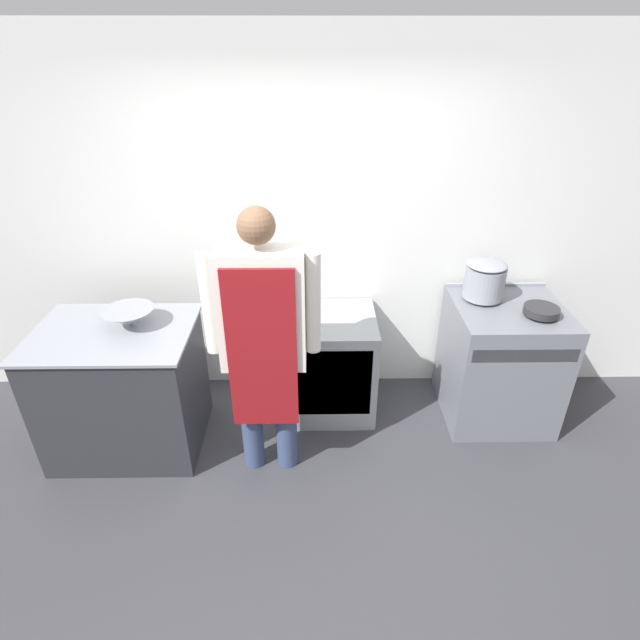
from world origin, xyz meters
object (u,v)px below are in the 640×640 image
(stove, at_px, (500,361))
(mixing_bowl, at_px, (129,318))
(stock_pot, at_px, (485,279))
(saute_pan, at_px, (541,310))
(fridge_unit, at_px, (331,364))
(person_cook, at_px, (263,334))

(stove, xyz_separation_m, mixing_bowl, (-2.61, -0.23, 0.52))
(stove, xyz_separation_m, stock_pot, (-0.17, 0.13, 0.62))
(stove, bearing_deg, stock_pot, 142.80)
(stock_pot, relative_size, saute_pan, 1.20)
(stove, xyz_separation_m, saute_pan, (0.15, -0.13, 0.50))
(fridge_unit, height_order, stock_pot, stock_pot)
(stove, distance_m, stock_pot, 0.66)
(mixing_bowl, bearing_deg, stove, 4.94)
(person_cook, relative_size, saute_pan, 7.67)
(fridge_unit, bearing_deg, stove, -3.67)
(fridge_unit, height_order, saute_pan, saute_pan)
(stove, relative_size, saute_pan, 3.97)
(stove, relative_size, person_cook, 0.52)
(stove, bearing_deg, person_cook, -162.12)
(stove, distance_m, mixing_bowl, 2.67)
(stock_pot, bearing_deg, person_cook, -155.99)
(fridge_unit, distance_m, mixing_bowl, 1.49)
(person_cook, bearing_deg, stove, 17.88)
(person_cook, distance_m, stock_pot, 1.67)
(person_cook, bearing_deg, saute_pan, 12.74)
(fridge_unit, relative_size, person_cook, 0.44)
(saute_pan, bearing_deg, mixing_bowl, -178.01)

